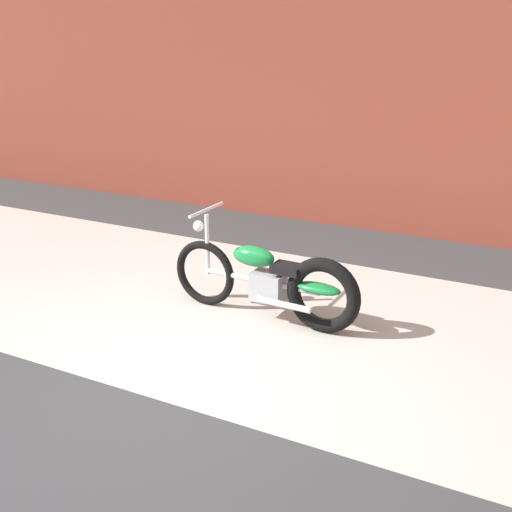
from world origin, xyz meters
TOP-DOWN VIEW (x-y plane):
  - ground_plane at (0.00, 0.00)m, footprint 80.00×80.00m
  - sidewalk_slab at (0.00, 1.75)m, footprint 36.00×3.50m
  - brick_building_wall at (0.00, 5.20)m, footprint 36.00×0.50m
  - motorcycle_green at (0.24, 1.68)m, footprint 2.01×0.58m

SIDE VIEW (x-z plane):
  - ground_plane at x=0.00m, z-range 0.00..0.00m
  - sidewalk_slab at x=0.00m, z-range 0.00..0.01m
  - motorcycle_green at x=0.24m, z-range -0.12..0.91m
  - brick_building_wall at x=0.00m, z-range 0.00..4.50m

